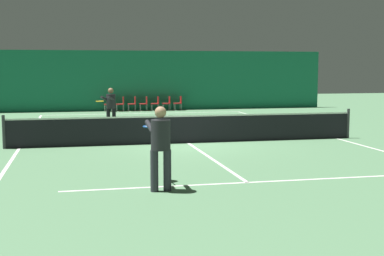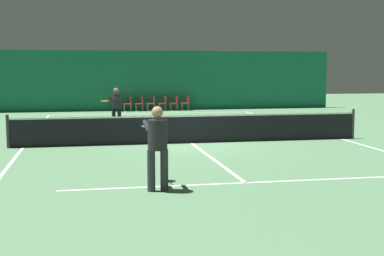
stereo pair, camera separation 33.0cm
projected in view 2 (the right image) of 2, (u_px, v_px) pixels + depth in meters
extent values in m
plane|color=#56845B|center=(191.00, 143.00, 18.18)|extent=(60.00, 60.00, 0.00)
cube|color=#196B4C|center=(146.00, 81.00, 31.78)|extent=(23.00, 0.12, 3.53)
cube|color=white|center=(151.00, 113.00, 29.78)|extent=(11.00, 0.10, 0.00)
cube|color=white|center=(165.00, 123.00, 24.42)|extent=(8.25, 0.10, 0.00)
cube|color=white|center=(246.00, 183.00, 11.94)|extent=(8.25, 0.10, 0.00)
cube|color=white|center=(23.00, 148.00, 17.13)|extent=(0.10, 23.80, 0.00)
cube|color=white|center=(341.00, 139.00, 19.23)|extent=(0.10, 23.80, 0.00)
cube|color=white|center=(191.00, 143.00, 18.18)|extent=(0.10, 12.80, 0.00)
cube|color=black|center=(191.00, 129.00, 18.13)|extent=(11.90, 0.02, 0.95)
cube|color=white|center=(191.00, 116.00, 18.07)|extent=(11.90, 0.02, 0.05)
cylinder|color=#333338|center=(8.00, 131.00, 16.98)|extent=(0.10, 0.10, 1.07)
cylinder|color=#333338|center=(353.00, 124.00, 19.25)|extent=(0.10, 0.10, 1.07)
cylinder|color=#2D2D38|center=(151.00, 171.00, 11.08)|extent=(0.18, 0.18, 0.87)
cylinder|color=#2D2D38|center=(164.00, 170.00, 11.16)|extent=(0.18, 0.18, 0.87)
cylinder|color=#232328|center=(158.00, 135.00, 11.03)|extent=(0.43, 0.43, 0.63)
sphere|color=tan|center=(157.00, 112.00, 10.98)|extent=(0.24, 0.24, 0.24)
cylinder|color=#232328|center=(147.00, 127.00, 11.25)|extent=(0.15, 0.60, 0.25)
cylinder|color=#232328|center=(162.00, 126.00, 11.33)|extent=(0.15, 0.60, 0.25)
cylinder|color=black|center=(151.00, 128.00, 11.72)|extent=(0.05, 0.31, 0.03)
torus|color=#1951B2|center=(148.00, 126.00, 12.01)|extent=(0.35, 0.35, 0.03)
cylinder|color=silver|center=(148.00, 126.00, 12.01)|extent=(0.30, 0.30, 0.00)
cylinder|color=black|center=(119.00, 118.00, 22.67)|extent=(0.22, 0.22, 0.83)
cylinder|color=black|center=(114.00, 118.00, 22.75)|extent=(0.22, 0.22, 0.83)
cylinder|color=#232328|center=(116.00, 101.00, 22.63)|extent=(0.53, 0.53, 0.60)
sphere|color=#936B4C|center=(116.00, 91.00, 22.58)|extent=(0.23, 0.23, 0.23)
cylinder|color=#232328|center=(117.00, 98.00, 22.31)|extent=(0.37, 0.54, 0.24)
cylinder|color=#232328|center=(110.00, 98.00, 22.41)|extent=(0.37, 0.54, 0.24)
cylinder|color=black|center=(108.00, 101.00, 21.97)|extent=(0.18, 0.28, 0.03)
torus|color=gold|center=(105.00, 101.00, 21.68)|extent=(0.45, 0.45, 0.03)
cylinder|color=silver|center=(105.00, 101.00, 21.68)|extent=(0.38, 0.38, 0.00)
cylinder|color=#99999E|center=(112.00, 108.00, 31.22)|extent=(0.03, 0.03, 0.39)
cylinder|color=#99999E|center=(113.00, 108.00, 30.85)|extent=(0.03, 0.03, 0.39)
cylinder|color=#99999E|center=(119.00, 108.00, 31.30)|extent=(0.03, 0.03, 0.39)
cylinder|color=#99999E|center=(119.00, 108.00, 30.93)|extent=(0.03, 0.03, 0.39)
cube|color=#A51E1E|center=(116.00, 104.00, 31.05)|extent=(0.44, 0.44, 0.05)
cube|color=#A51E1E|center=(119.00, 100.00, 31.06)|extent=(0.04, 0.44, 0.40)
cylinder|color=#99999E|center=(124.00, 108.00, 31.35)|extent=(0.03, 0.03, 0.39)
cylinder|color=#99999E|center=(124.00, 108.00, 30.98)|extent=(0.03, 0.03, 0.39)
cylinder|color=#99999E|center=(130.00, 108.00, 31.43)|extent=(0.03, 0.03, 0.39)
cylinder|color=#99999E|center=(131.00, 108.00, 31.06)|extent=(0.03, 0.03, 0.39)
cube|color=#A51E1E|center=(127.00, 104.00, 31.18)|extent=(0.44, 0.44, 0.05)
cube|color=#A51E1E|center=(131.00, 100.00, 31.19)|extent=(0.04, 0.44, 0.40)
cylinder|color=#99999E|center=(136.00, 107.00, 31.48)|extent=(0.03, 0.03, 0.39)
cylinder|color=#99999E|center=(136.00, 108.00, 31.11)|extent=(0.03, 0.03, 0.39)
cylinder|color=#99999E|center=(142.00, 107.00, 31.56)|extent=(0.03, 0.03, 0.39)
cylinder|color=#99999E|center=(143.00, 108.00, 31.19)|extent=(0.03, 0.03, 0.39)
cube|color=#A51E1E|center=(139.00, 104.00, 31.31)|extent=(0.44, 0.44, 0.05)
cube|color=#A51E1E|center=(142.00, 100.00, 31.32)|extent=(0.04, 0.44, 0.40)
cylinder|color=#99999E|center=(147.00, 107.00, 31.61)|extent=(0.03, 0.03, 0.39)
cylinder|color=#99999E|center=(148.00, 108.00, 31.24)|extent=(0.03, 0.03, 0.39)
cylinder|color=#99999E|center=(154.00, 107.00, 31.69)|extent=(0.03, 0.03, 0.39)
cylinder|color=#99999E|center=(154.00, 108.00, 31.32)|extent=(0.03, 0.03, 0.39)
cube|color=#A51E1E|center=(151.00, 104.00, 31.44)|extent=(0.44, 0.44, 0.05)
cube|color=#A51E1E|center=(154.00, 100.00, 31.45)|extent=(0.04, 0.44, 0.40)
cylinder|color=#99999E|center=(159.00, 107.00, 31.74)|extent=(0.03, 0.03, 0.39)
cylinder|color=#99999E|center=(159.00, 108.00, 31.37)|extent=(0.03, 0.03, 0.39)
cylinder|color=#99999E|center=(165.00, 107.00, 31.82)|extent=(0.03, 0.03, 0.39)
cylinder|color=#99999E|center=(166.00, 108.00, 31.45)|extent=(0.03, 0.03, 0.39)
cube|color=#A51E1E|center=(162.00, 104.00, 31.57)|extent=(0.44, 0.44, 0.05)
cube|color=#A51E1E|center=(165.00, 100.00, 31.58)|extent=(0.04, 0.44, 0.40)
cylinder|color=#99999E|center=(170.00, 107.00, 31.87)|extent=(0.03, 0.03, 0.39)
cylinder|color=#99999E|center=(171.00, 107.00, 31.50)|extent=(0.03, 0.03, 0.39)
cylinder|color=#99999E|center=(176.00, 107.00, 31.95)|extent=(0.03, 0.03, 0.39)
cylinder|color=#99999E|center=(177.00, 107.00, 31.58)|extent=(0.03, 0.03, 0.39)
cube|color=#A51E1E|center=(174.00, 103.00, 31.70)|extent=(0.44, 0.44, 0.05)
cube|color=#A51E1E|center=(177.00, 100.00, 31.71)|extent=(0.04, 0.44, 0.40)
cylinder|color=#99999E|center=(181.00, 107.00, 32.01)|extent=(0.03, 0.03, 0.39)
cylinder|color=#99999E|center=(182.00, 107.00, 31.63)|extent=(0.03, 0.03, 0.39)
cylinder|color=#99999E|center=(187.00, 107.00, 32.08)|extent=(0.03, 0.03, 0.39)
cylinder|color=#99999E|center=(189.00, 107.00, 31.71)|extent=(0.03, 0.03, 0.39)
cube|color=#A51E1E|center=(185.00, 103.00, 31.83)|extent=(0.44, 0.44, 0.05)
cube|color=#A51E1E|center=(188.00, 100.00, 31.84)|extent=(0.04, 0.44, 0.40)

